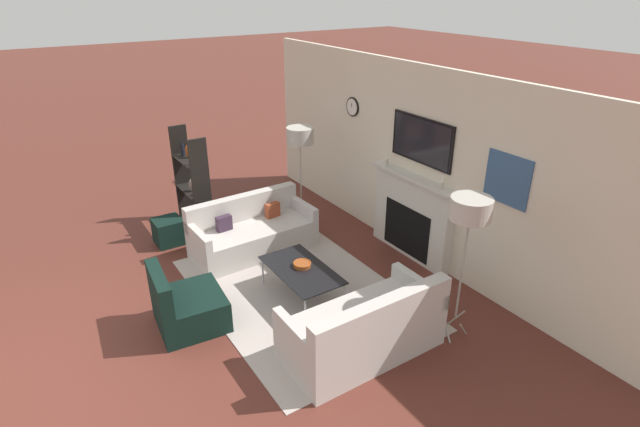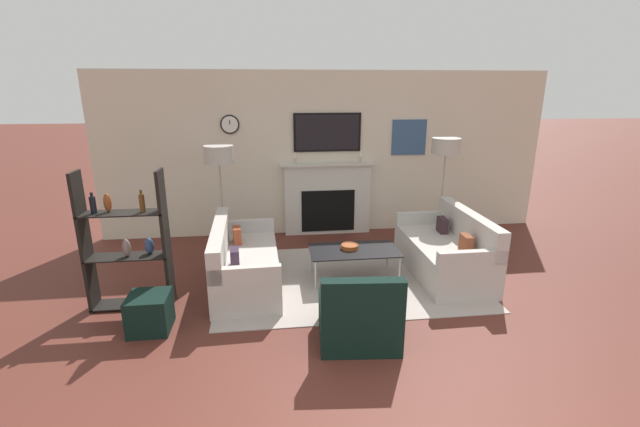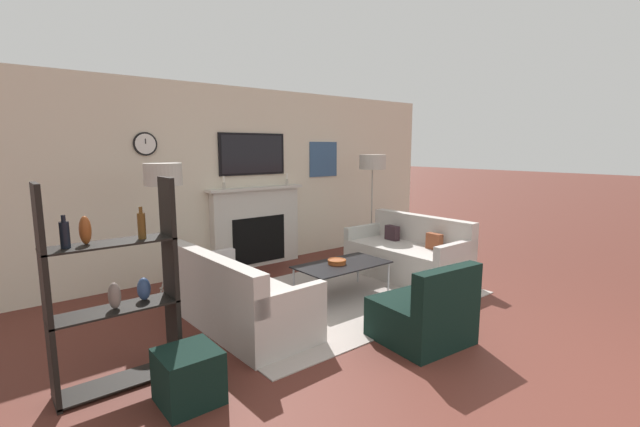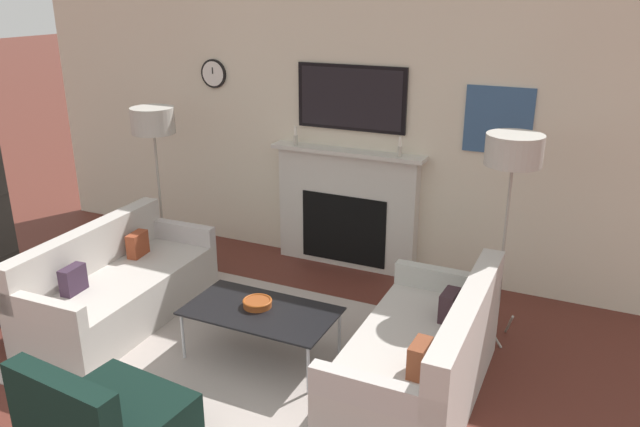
{
  "view_description": "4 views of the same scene",
  "coord_description": "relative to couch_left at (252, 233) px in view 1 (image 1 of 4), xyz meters",
  "views": [
    {
      "loc": [
        4.66,
        0.5,
        3.68
      ],
      "look_at": [
        -0.11,
        3.6,
        1.0
      ],
      "focal_mm": 28.0,
      "sensor_mm": 36.0,
      "label": 1
    },
    {
      "loc": [
        -0.99,
        -1.89,
        2.44
      ],
      "look_at": [
        -0.31,
        3.58,
        0.8
      ],
      "focal_mm": 24.0,
      "sensor_mm": 36.0,
      "label": 2
    },
    {
      "loc": [
        -3.32,
        -0.57,
        1.82
      ],
      "look_at": [
        -0.09,
        3.42,
        1.03
      ],
      "focal_mm": 24.0,
      "sensor_mm": 36.0,
      "label": 3
    },
    {
      "loc": [
        2.27,
        -0.42,
        2.71
      ],
      "look_at": [
        0.28,
        3.84,
        1.01
      ],
      "focal_mm": 35.0,
      "sensor_mm": 36.0,
      "label": 4
    }
  ],
  "objects": [
    {
      "name": "ottoman",
      "position": [
        -0.91,
        -0.97,
        -0.09
      ],
      "size": [
        0.41,
        0.41,
        0.39
      ],
      "color": "black",
      "rests_on": "ground_plane"
    },
    {
      "name": "floor_lamp_left",
      "position": [
        -0.32,
        1.04,
        1.22
      ],
      "size": [
        0.42,
        0.42,
        1.65
      ],
      "color": "#9E998E",
      "rests_on": "ground_plane"
    },
    {
      "name": "couch_left",
      "position": [
        0.0,
        0.0,
        0.0
      ],
      "size": [
        0.84,
        1.81,
        0.79
      ],
      "color": "#BDB5AD",
      "rests_on": "ground_plane"
    },
    {
      "name": "coffee_table",
      "position": [
        1.43,
        -0.01,
        0.1
      ],
      "size": [
        1.15,
        0.63,
        0.41
      ],
      "color": "black",
      "rests_on": "ground_plane"
    },
    {
      "name": "ground_plane",
      "position": [
        1.35,
        -3.21,
        -0.28
      ],
      "size": [
        60.0,
        60.0,
        0.0
      ],
      "primitive_type": "plane",
      "color": "#56271E"
    },
    {
      "name": "couch_right",
      "position": [
        2.7,
        0.0,
        0.02
      ],
      "size": [
        0.83,
        1.7,
        0.85
      ],
      "color": "#BDB5AD",
      "rests_on": "ground_plane"
    },
    {
      "name": "armchair",
      "position": [
        1.2,
        -1.43,
        -0.03
      ],
      "size": [
        0.83,
        0.82,
        0.78
      ],
      "color": "black",
      "rests_on": "ground_plane"
    },
    {
      "name": "floor_lamp_right",
      "position": [
        3.02,
        1.04,
        1.28
      ],
      "size": [
        0.43,
        0.43,
        1.71
      ],
      "color": "#9E998E",
      "rests_on": "ground_plane"
    },
    {
      "name": "area_rug",
      "position": [
        1.35,
        0.0,
        -0.28
      ],
      "size": [
        3.31,
        2.27,
        0.01
      ],
      "color": "#AC9E96",
      "rests_on": "ground_plane"
    },
    {
      "name": "shelf_unit",
      "position": [
        -1.23,
        -0.42,
        0.48
      ],
      "size": [
        0.9,
        0.28,
        1.59
      ],
      "color": "black",
      "rests_on": "ground_plane"
    },
    {
      "name": "fireplace_wall",
      "position": [
        1.35,
        1.97,
        0.95
      ],
      "size": [
        7.51,
        0.28,
        2.7
      ],
      "color": "beige",
      "rests_on": "ground_plane"
    },
    {
      "name": "decorative_bowl",
      "position": [
        1.38,
        0.03,
        0.16
      ],
      "size": [
        0.23,
        0.23,
        0.06
      ],
      "color": "#94441D",
      "rests_on": "coffee_table"
    }
  ]
}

